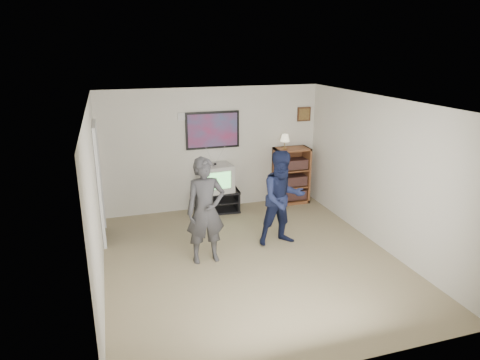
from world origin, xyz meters
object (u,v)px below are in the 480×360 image
media_stand (217,201)px  crt_television (215,178)px  person_tall (206,211)px  person_short (283,198)px  bookshelf (291,176)px

media_stand → crt_television: bearing=-176.3°
person_tall → person_short: (1.37, 0.22, -0.02)m
bookshelf → person_tall: size_ratio=0.72×
media_stand → person_short: size_ratio=0.56×
media_stand → person_short: (0.69, -1.77, 0.60)m
media_stand → person_tall: bearing=-105.2°
crt_television → bookshelf: size_ratio=0.54×
crt_television → person_short: size_ratio=0.40×
bookshelf → person_tall: 3.12m
crt_television → person_tall: size_ratio=0.39×
crt_television → bookshelf: 1.70m
bookshelf → person_short: bearing=-118.0°
crt_television → person_short: person_short is taller
bookshelf → person_short: (-0.97, -1.82, 0.21)m
media_stand → person_tall: 2.20m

